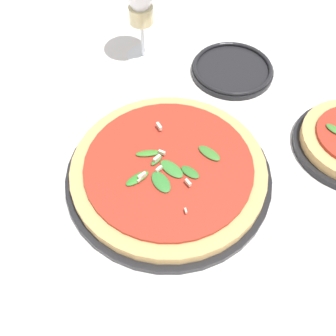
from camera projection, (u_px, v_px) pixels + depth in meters
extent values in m
plane|color=silver|center=(181.00, 180.00, 0.64)|extent=(6.00, 6.00, 0.00)
cylinder|color=black|center=(168.00, 177.00, 0.63)|extent=(0.33, 0.33, 0.01)
cylinder|color=tan|center=(168.00, 171.00, 0.62)|extent=(0.31, 0.31, 0.02)
cylinder|color=#A82D1E|center=(168.00, 167.00, 0.61)|extent=(0.27, 0.27, 0.01)
ellipsoid|color=#337B31|center=(161.00, 182.00, 0.59)|extent=(0.05, 0.05, 0.01)
ellipsoid|color=#3D832A|center=(148.00, 153.00, 0.62)|extent=(0.04, 0.03, 0.01)
ellipsoid|color=#398032|center=(172.00, 169.00, 0.60)|extent=(0.05, 0.04, 0.01)
ellipsoid|color=#32822A|center=(137.00, 178.00, 0.59)|extent=(0.04, 0.04, 0.01)
ellipsoid|color=#32752B|center=(190.00, 172.00, 0.60)|extent=(0.04, 0.03, 0.01)
ellipsoid|color=#337D2E|center=(156.00, 161.00, 0.61)|extent=(0.02, 0.03, 0.01)
ellipsoid|color=#3D7A2D|center=(209.00, 153.00, 0.62)|extent=(0.04, 0.03, 0.01)
cube|color=beige|center=(142.00, 176.00, 0.59)|extent=(0.01, 0.01, 0.01)
cube|color=beige|center=(159.00, 126.00, 0.65)|extent=(0.01, 0.01, 0.01)
cube|color=beige|center=(139.00, 180.00, 0.58)|extent=(0.00, 0.01, 0.00)
cube|color=beige|center=(162.00, 152.00, 0.61)|extent=(0.01, 0.01, 0.01)
cube|color=beige|center=(156.00, 160.00, 0.60)|extent=(0.01, 0.01, 0.01)
cube|color=beige|center=(159.00, 169.00, 0.60)|extent=(0.01, 0.01, 0.01)
cube|color=beige|center=(186.00, 211.00, 0.55)|extent=(0.01, 0.01, 0.00)
cube|color=beige|center=(188.00, 183.00, 0.58)|extent=(0.01, 0.01, 0.01)
ellipsoid|color=#3E7E2F|center=(334.00, 129.00, 0.65)|extent=(0.03, 0.03, 0.01)
cylinder|color=white|center=(144.00, 55.00, 0.82)|extent=(0.07, 0.07, 0.00)
cylinder|color=white|center=(143.00, 39.00, 0.79)|extent=(0.01, 0.01, 0.07)
cone|color=white|center=(140.00, 2.00, 0.72)|extent=(0.09, 0.09, 0.09)
cylinder|color=beige|center=(141.00, 15.00, 0.74)|extent=(0.05, 0.05, 0.03)
cylinder|color=black|center=(232.00, 71.00, 0.78)|extent=(0.16, 0.16, 0.01)
torus|color=black|center=(233.00, 67.00, 0.78)|extent=(0.16, 0.16, 0.01)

